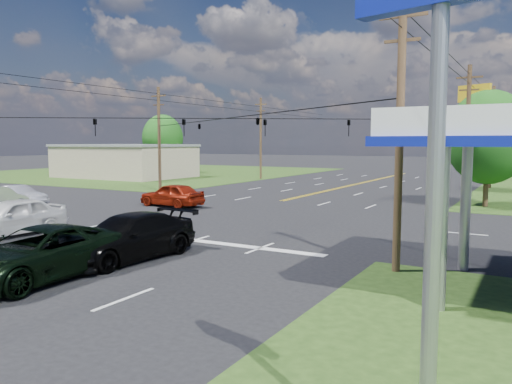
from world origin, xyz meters
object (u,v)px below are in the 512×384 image
Objects in this scene: tree_right_a at (488,137)px; polesign_se at (440,50)px; retail_nw at (125,162)px; pole_left_far at (261,137)px; pole_ne at (467,136)px; suv_black at (128,237)px; pickup_dkgreen at (39,253)px; pole_right_far at (492,136)px; tree_far_l at (163,138)px; pickup_white at (11,217)px; pole_nw at (159,138)px; sedan_silver at (18,196)px; pole_se at (400,130)px.

tree_right_a is 32.26m from polesign_se.
pole_left_far is (17.00, 6.00, 3.17)m from retail_nw.
suv_black is at bearing -114.06° from pole_ne.
pole_left_far is 46.80m from pickup_dkgreen.
pickup_dkgreen is 1.03× the size of suv_black.
pole_right_far reaches higher than retail_nw.
pole_ne is 1.09× the size of tree_far_l.
retail_nw is at bearing -160.56° from pole_left_far.
pole_ne reaches higher than polesign_se.
pole_ne reaches higher than tree_far_l.
pole_right_far reaches higher than polesign_se.
pole_ne is 1.16× the size of tree_right_a.
pole_ne is at bearing 50.58° from pickup_white.
tree_far_l is (-45.00, 4.00, 0.03)m from pole_right_far.
pole_nw is 1.53× the size of pickup_dkgreen.
suv_black is (35.52, -44.23, -4.32)m from tree_far_l.
sedan_silver is at bearing -64.51° from tree_far_l.
pole_nw is at bearing -11.27° from sedan_silver.
pickup_dkgreen is 3.57m from suv_black.
pickup_dkgreen is (16.00, -43.76, -4.30)m from pole_left_far.
pole_left_far is at bearing 108.69° from pickup_dkgreen.
pickup_white is (25.02, -33.32, -1.10)m from retail_nw.
tree_right_a is (27.00, -16.00, -0.30)m from pole_left_far.
pickup_dkgreen is (-10.00, -43.76, -4.30)m from pole_right_far.
suv_black is at bearing 147.76° from polesign_se.
pole_se is 2.10× the size of sedan_silver.
pole_ne is 23.60m from suv_black.
pole_left_far is 31.39m from tree_right_a.
polesign_se is (46.13, -42.19, 3.55)m from retail_nw.
pole_right_far is 1.88× the size of pickup_white.
pickup_dkgreen is 14.63m from polesign_se.
pole_ne is at bearing -36.16° from pole_left_far.
pickup_dkgreen is at bearing -48.85° from retail_nw.
pole_nw is 1.00× the size of pole_ne.
pole_se is 18.00m from pole_ne.
pole_nw is at bearing 113.62° from pickup_white.
pole_se is 1.79× the size of pickup_white.
tree_far_l is 59.37m from pickup_dkgreen.
suv_black is (16.52, -21.23, -4.04)m from pole_nw.
sedan_silver is (-27.76, 4.85, -4.17)m from pole_se.
pole_left_far reaches higher than tree_right_a.
pole_right_far is (0.00, 37.00, 0.25)m from pole_se.
tree_right_a is 30.33m from pickup_white.
pole_se is (43.00, -31.00, 2.92)m from retail_nw.
retail_nw is 18.30m from pole_left_far.
tree_right_a is (1.00, -16.00, -0.30)m from pole_right_far.
polesign_se is at bearing -58.84° from pole_left_far.
tree_right_a is at bearing -12.80° from retail_nw.
pole_nw reaches higher than tree_right_a.
pickup_dkgreen is (-10.00, -24.76, -4.05)m from pole_ne.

